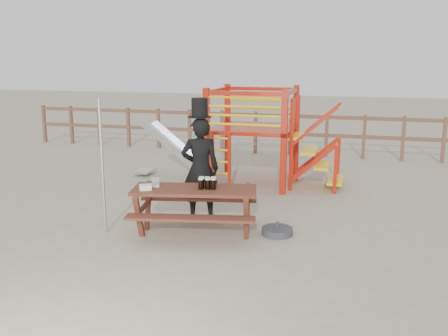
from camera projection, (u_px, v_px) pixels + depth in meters
ground at (188, 236)px, 7.68m from camera, size 60.00×60.00×0.00m
back_fence at (273, 129)px, 14.09m from camera, size 15.09×0.09×1.20m
playground_fort at (250, 134)px, 10.78m from camera, size 4.71×1.84×2.10m
picnic_table at (195, 205)px, 7.69m from camera, size 2.12×1.66×0.73m
man_with_hat at (200, 166)px, 8.31m from camera, size 0.74×0.61×2.05m
metal_pole at (102, 167)px, 7.64m from camera, size 0.05×0.05×2.10m
parasol_base at (277, 231)px, 7.73m from camera, size 0.48×0.48×0.20m
paper_bag at (145, 187)px, 7.54m from camera, size 0.23×0.21×0.08m
stout_pints at (207, 183)px, 7.61m from camera, size 0.29×0.22×0.17m
empty_glasses at (155, 183)px, 7.70m from camera, size 0.13×0.09×0.15m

